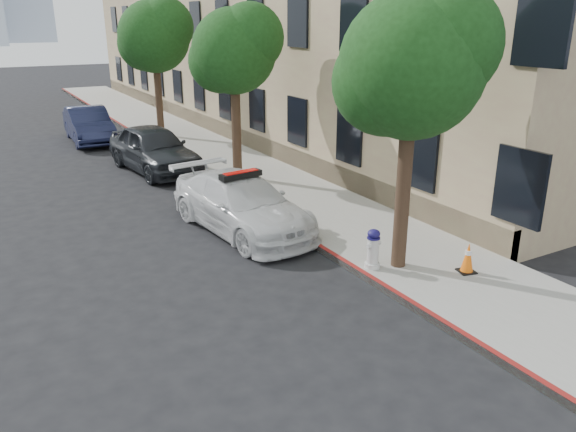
# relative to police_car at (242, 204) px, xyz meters

# --- Properties ---
(ground) EXTENTS (120.00, 120.00, 0.00)m
(ground) POSITION_rel_police_car_xyz_m (-1.10, -1.89, -0.70)
(ground) COLOR black
(ground) RESTS_ON ground
(sidewalk) EXTENTS (3.20, 50.00, 0.15)m
(sidewalk) POSITION_rel_police_car_xyz_m (2.50, 8.11, -0.62)
(sidewalk) COLOR gray
(sidewalk) RESTS_ON ground
(curb_strip) EXTENTS (0.12, 50.00, 0.15)m
(curb_strip) POSITION_rel_police_car_xyz_m (0.96, 8.11, -0.62)
(curb_strip) COLOR maroon
(curb_strip) RESTS_ON ground
(building) EXTENTS (8.00, 36.00, 10.00)m
(building) POSITION_rel_police_car_xyz_m (8.10, 13.11, 4.30)
(building) COLOR tan
(building) RESTS_ON ground
(tree_near) EXTENTS (2.92, 2.82, 5.62)m
(tree_near) POSITION_rel_police_car_xyz_m (1.83, -3.91, 3.58)
(tree_near) COLOR black
(tree_near) RESTS_ON sidewalk
(tree_mid) EXTENTS (2.77, 2.64, 5.43)m
(tree_mid) POSITION_rel_police_car_xyz_m (1.83, 4.09, 3.46)
(tree_mid) COLOR black
(tree_mid) RESTS_ON sidewalk
(tree_far) EXTENTS (3.10, 3.00, 5.81)m
(tree_far) POSITION_rel_police_car_xyz_m (1.83, 12.09, 3.69)
(tree_far) COLOR black
(tree_far) RESTS_ON sidewalk
(police_car) EXTENTS (2.49, 4.98, 1.54)m
(police_car) POSITION_rel_police_car_xyz_m (0.00, 0.00, 0.00)
(police_car) COLOR silver
(police_car) RESTS_ON ground
(parked_car_mid) EXTENTS (2.40, 4.88, 1.60)m
(parked_car_mid) POSITION_rel_police_car_xyz_m (-0.14, 6.79, 0.10)
(parked_car_mid) COLOR black
(parked_car_mid) RESTS_ON ground
(parked_car_far) EXTENTS (1.71, 4.53, 1.48)m
(parked_car_far) POSITION_rel_police_car_xyz_m (-1.09, 13.05, 0.04)
(parked_car_far) COLOR #161A37
(parked_car_far) RESTS_ON ground
(fire_hydrant) EXTENTS (0.36, 0.33, 0.85)m
(fire_hydrant) POSITION_rel_police_car_xyz_m (1.25, -3.72, -0.13)
(fire_hydrant) COLOR silver
(fire_hydrant) RESTS_ON sidewalk
(traffic_cone) EXTENTS (0.40, 0.40, 0.64)m
(traffic_cone) POSITION_rel_police_car_xyz_m (2.80, -4.86, -0.23)
(traffic_cone) COLOR black
(traffic_cone) RESTS_ON sidewalk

